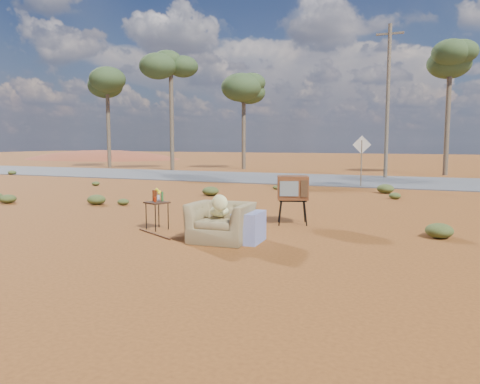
% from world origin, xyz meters
% --- Properties ---
extents(ground, '(140.00, 140.00, 0.00)m').
position_xyz_m(ground, '(0.00, 0.00, 0.00)').
color(ground, brown).
rests_on(ground, ground).
extents(highway, '(140.00, 7.00, 0.04)m').
position_xyz_m(highway, '(0.00, 15.00, 0.02)').
color(highway, '#565659').
rests_on(highway, ground).
extents(dirt_mound, '(26.00, 18.00, 2.00)m').
position_xyz_m(dirt_mound, '(-30.00, 34.00, 0.00)').
color(dirt_mound, brown).
rests_on(dirt_mound, ground).
extents(armchair, '(1.39, 0.93, 1.01)m').
position_xyz_m(armchair, '(0.69, -0.35, 0.47)').
color(armchair, olive).
rests_on(armchair, ground).
extents(tv_unit, '(0.85, 0.76, 1.14)m').
position_xyz_m(tv_unit, '(1.34, 2.00, 0.85)').
color(tv_unit, black).
rests_on(tv_unit, ground).
extents(side_table, '(0.55, 0.55, 0.88)m').
position_xyz_m(side_table, '(-1.25, 0.24, 0.64)').
color(side_table, '#3B2315').
rests_on(side_table, ground).
extents(rusty_bar, '(1.20, 0.71, 0.04)m').
position_xyz_m(rusty_bar, '(-0.96, -0.34, 0.02)').
color(rusty_bar, '#4D2714').
rests_on(rusty_bar, ground).
extents(road_sign, '(0.78, 0.06, 2.19)m').
position_xyz_m(road_sign, '(1.50, 12.00, 1.50)').
color(road_sign, brown).
rests_on(road_sign, ground).
extents(eucalyptus_far_left, '(3.20, 3.20, 7.10)m').
position_xyz_m(eucalyptus_far_left, '(-18.00, 20.00, 5.94)').
color(eucalyptus_far_left, brown).
rests_on(eucalyptus_far_left, ground).
extents(eucalyptus_left, '(3.20, 3.20, 8.10)m').
position_xyz_m(eucalyptus_left, '(-12.00, 19.00, 6.92)').
color(eucalyptus_left, brown).
rests_on(eucalyptus_left, ground).
extents(eucalyptus_near_left, '(3.20, 3.20, 6.60)m').
position_xyz_m(eucalyptus_near_left, '(-8.00, 22.00, 5.45)').
color(eucalyptus_near_left, brown).
rests_on(eucalyptus_near_left, ground).
extents(eucalyptus_center, '(3.20, 3.20, 7.60)m').
position_xyz_m(eucalyptus_center, '(5.00, 21.00, 6.43)').
color(eucalyptus_center, brown).
rests_on(eucalyptus_center, ground).
extents(utility_pole_center, '(1.40, 0.20, 8.00)m').
position_xyz_m(utility_pole_center, '(2.00, 17.50, 4.15)').
color(utility_pole_center, brown).
rests_on(utility_pole_center, ground).
extents(scrub_patch, '(17.49, 8.07, 0.33)m').
position_xyz_m(scrub_patch, '(-0.82, 4.41, 0.14)').
color(scrub_patch, '#495927').
rests_on(scrub_patch, ground).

